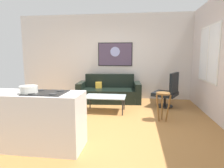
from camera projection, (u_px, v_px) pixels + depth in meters
The scene contains 11 objects.
ground at pixel (97, 121), 4.44m from camera, with size 6.40×6.40×0.04m, color #A4703A.
back_wall at pixel (112, 57), 6.61m from camera, with size 6.40×0.05×2.80m, color beige.
right_wall at pixel (220, 58), 4.18m from camera, with size 0.05×6.40×2.80m, color beige.
couch at pixel (109, 93), 6.20m from camera, with size 2.01×1.02×0.85m.
coffee_table at pixel (105, 97), 5.05m from camera, with size 1.05×0.63×0.41m.
armchair at pixel (168, 91), 5.47m from camera, with size 0.82×0.83×0.98m.
bar_stool at pixel (163, 100), 4.32m from camera, with size 0.35×0.34×0.64m.
kitchen_counter at pixel (29, 120), 3.10m from camera, with size 1.72×0.60×0.91m.
mixing_bowl at pixel (29, 90), 2.94m from camera, with size 0.26×0.26×0.12m.
wall_painting at pixel (115, 54), 6.53m from camera, with size 1.15×0.03×0.78m.
window at pixel (208, 54), 4.76m from camera, with size 0.03×1.30×1.39m.
Camera 1 is at (0.90, -4.18, 1.47)m, focal length 31.41 mm.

